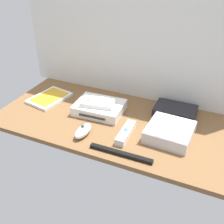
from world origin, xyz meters
TOP-DOWN VIEW (x-y plane):
  - ground_plane at (0.00, 0.00)cm, footprint 100.00×48.00cm
  - back_wall at (0.00, 24.60)cm, footprint 110.00×1.20cm
  - game_console at (-7.79, 3.68)cm, footprint 21.85×17.39cm
  - mini_computer at (25.54, -2.23)cm, footprint 17.70×17.70cm
  - game_case at (-35.02, 4.13)cm, footprint 16.85×21.17cm
  - network_router at (23.64, 15.73)cm, footprint 18.11×12.52cm
  - remote_wand at (9.65, -8.35)cm, footprint 3.96×14.88cm
  - remote_nunchuk at (-5.99, -14.64)cm, footprint 5.07×10.28cm
  - remote_classic_pad at (-7.93, 2.39)cm, footprint 15.70×10.69cm
  - sensor_bar at (12.21, -19.67)cm, footprint 24.02×2.11cm

SIDE VIEW (x-z plane):
  - ground_plane at x=0.00cm, z-range -2.00..0.00cm
  - sensor_bar at x=12.21cm, z-range 0.00..1.40cm
  - game_case at x=-35.02cm, z-range -0.02..1.54cm
  - remote_wand at x=9.65cm, z-range -0.19..3.21cm
  - network_router at x=23.64cm, z-range 0.00..3.40cm
  - remote_nunchuk at x=-5.99cm, z-range -0.51..4.59cm
  - game_console at x=-7.79cm, z-range 0.00..4.40cm
  - mini_computer at x=25.54cm, z-range -0.01..5.29cm
  - remote_classic_pad at x=-7.93cm, z-range 4.21..6.61cm
  - back_wall at x=0.00cm, z-range 0.00..64.00cm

